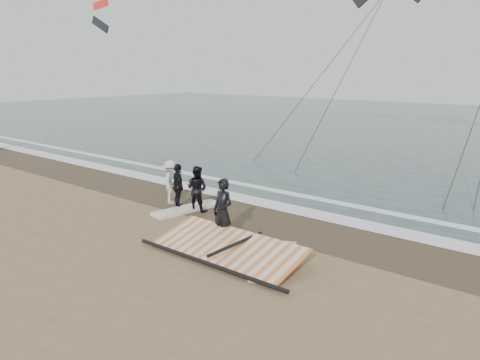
% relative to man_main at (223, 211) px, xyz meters
% --- Properties ---
extents(ground, '(120.00, 120.00, 0.00)m').
position_rel_man_main_xyz_m(ground, '(-0.52, -2.07, -0.91)').
color(ground, '#8C704C').
rests_on(ground, ground).
extents(sea, '(120.00, 54.00, 0.02)m').
position_rel_man_main_xyz_m(sea, '(-0.52, 30.93, -0.90)').
color(sea, '#233838').
rests_on(sea, ground).
extents(wet_sand, '(120.00, 2.80, 0.01)m').
position_rel_man_main_xyz_m(wet_sand, '(-0.52, 2.43, -0.91)').
color(wet_sand, '#4C3D2B').
rests_on(wet_sand, ground).
extents(foam_near, '(120.00, 0.90, 0.01)m').
position_rel_man_main_xyz_m(foam_near, '(-0.52, 3.83, -0.89)').
color(foam_near, white).
rests_on(foam_near, sea).
extents(foam_far, '(120.00, 0.45, 0.01)m').
position_rel_man_main_xyz_m(foam_far, '(-0.52, 5.53, -0.89)').
color(foam_far, white).
rests_on(foam_far, sea).
extents(man_main, '(0.70, 0.49, 1.83)m').
position_rel_man_main_xyz_m(man_main, '(0.00, 0.00, 0.00)').
color(man_main, black).
rests_on(man_main, ground).
extents(board_white, '(1.67, 2.64, 0.10)m').
position_rel_man_main_xyz_m(board_white, '(1.94, -0.25, -0.86)').
color(board_white, silver).
rests_on(board_white, ground).
extents(board_cream, '(1.09, 2.61, 0.11)m').
position_rel_man_main_xyz_m(board_cream, '(-2.93, 1.49, -0.86)').
color(board_cream, silver).
rests_on(board_cream, ground).
extents(trio_cluster, '(2.40, 1.26, 1.59)m').
position_rel_man_main_xyz_m(trio_cluster, '(-3.39, 1.66, -0.13)').
color(trio_cluster, black).
rests_on(trio_cluster, ground).
extents(sail_rig, '(4.80, 2.07, 0.52)m').
position_rel_man_main_xyz_m(sail_rig, '(0.75, -0.64, -0.72)').
color(sail_rig, black).
rests_on(sail_rig, ground).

